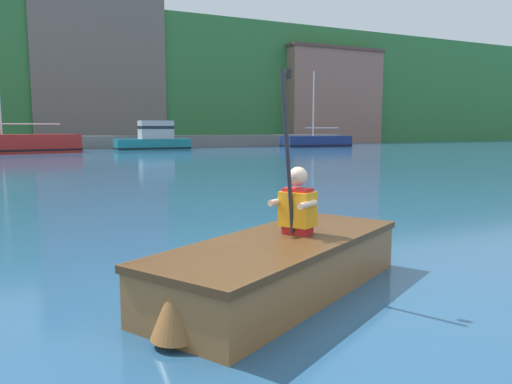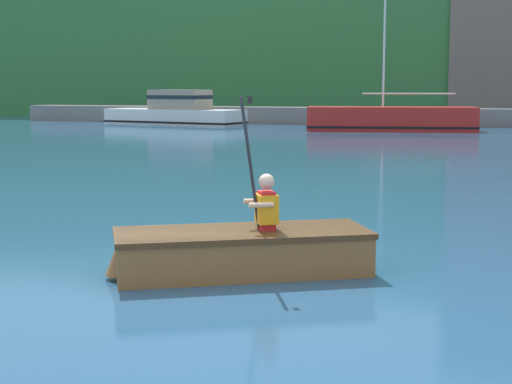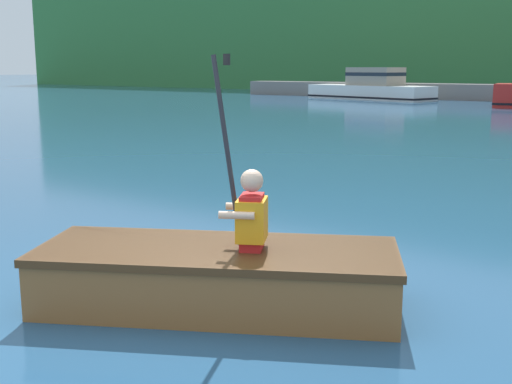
% 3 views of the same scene
% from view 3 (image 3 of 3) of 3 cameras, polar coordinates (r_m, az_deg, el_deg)
% --- Properties ---
extents(ground_plane, '(300.00, 300.00, 0.00)m').
position_cam_3_polar(ground_plane, '(4.85, -8.80, -11.00)').
color(ground_plane, navy).
extents(waterfront_warehouse_left, '(12.04, 10.59, 9.32)m').
position_cam_3_polar(waterfront_warehouse_left, '(60.56, 2.51, 13.68)').
color(waterfront_warehouse_left, tan).
rests_on(waterfront_warehouse_left, ground).
extents(moored_boat_dock_center_near, '(8.12, 3.92, 1.84)m').
position_cam_3_polar(moored_boat_dock_center_near, '(38.52, 10.20, 9.10)').
color(moored_boat_dock_center_near, white).
rests_on(moored_boat_dock_center_near, ground).
extents(rowboat_foreground, '(2.87, 2.19, 0.47)m').
position_cam_3_polar(rowboat_foreground, '(4.93, -3.96, -7.23)').
color(rowboat_foreground, '#935B2D').
rests_on(rowboat_foreground, ground).
extents(person_paddler, '(0.44, 0.44, 1.43)m').
position_cam_3_polar(person_paddler, '(4.75, -0.51, -1.80)').
color(person_paddler, red).
rests_on(person_paddler, rowboat_foreground).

